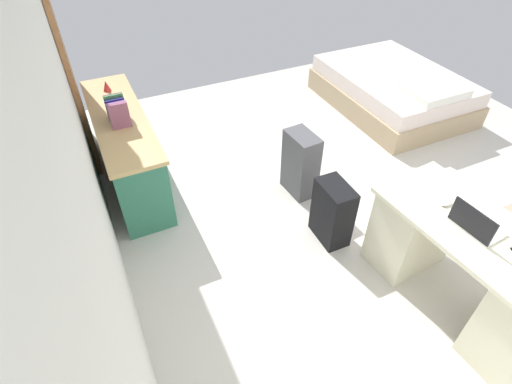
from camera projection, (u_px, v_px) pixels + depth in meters
The scene contains 12 objects.
ground_plane at pixel (355, 196), 4.05m from camera, with size 5.90×5.90×0.00m, color beige.
wall_back at pixel (68, 133), 2.38m from camera, with size 4.90×0.10×2.80m, color silver.
door_wooden at pixel (68, 68), 3.95m from camera, with size 0.88×0.05×2.04m, color #936038.
desk at pixel (465, 267), 2.88m from camera, with size 1.49×0.77×0.76m.
credenza at pixel (127, 149), 4.02m from camera, with size 1.80×0.48×0.76m.
bed at pixel (393, 90), 5.26m from camera, with size 1.91×1.41×0.58m.
suitcase_black at pixel (332, 213), 3.45m from camera, with size 0.36×0.22×0.59m, color black.
suitcase_spare_grey at pixel (300, 164), 3.90m from camera, with size 0.36×0.22×0.67m, color #4C4C51.
laptop at pixel (475, 224), 2.63m from camera, with size 0.33×0.24×0.21m.
computer_mouse at pixel (446, 203), 2.84m from camera, with size 0.06×0.10×0.03m, color white.
book_row at pixel (118, 111), 3.61m from camera, with size 0.27×0.17×0.24m.
figurine_small at pixel (106, 86), 4.11m from camera, with size 0.08×0.08×0.11m, color red.
Camera 1 is at (-2.30, 2.20, 2.70)m, focal length 28.06 mm.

